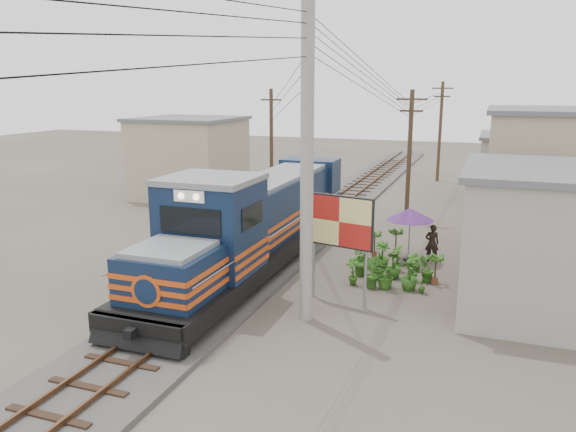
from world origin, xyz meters
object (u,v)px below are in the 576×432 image
at_px(billboard, 340,224).
at_px(vendor, 432,243).
at_px(market_umbrella, 410,215).
at_px(locomotive, 257,224).

distance_m(billboard, vendor, 6.56).
bearing_deg(vendor, market_umbrella, -2.92).
relative_size(billboard, vendor, 2.32).
height_order(locomotive, market_umbrella, locomotive).
bearing_deg(billboard, vendor, 79.51).
xyz_separation_m(locomotive, vendor, (6.58, 3.15, -1.00)).
distance_m(billboard, market_umbrella, 5.84).
bearing_deg(locomotive, market_umbrella, 27.72).
bearing_deg(locomotive, billboard, -32.42).
height_order(locomotive, vendor, locomotive).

